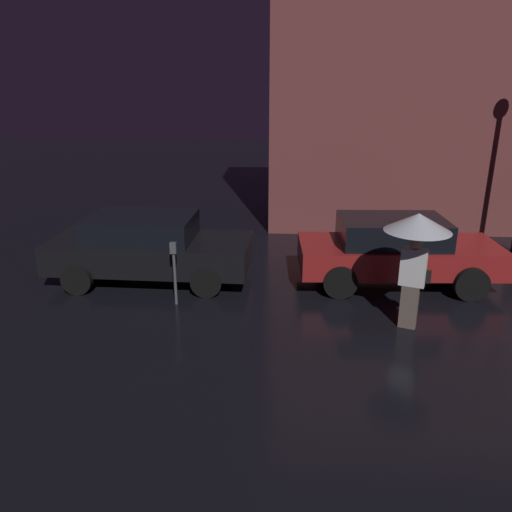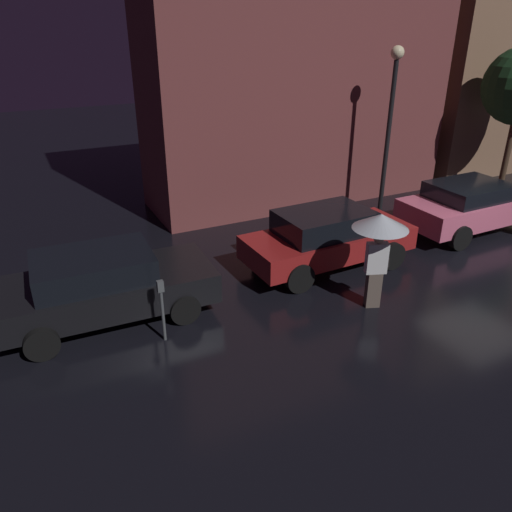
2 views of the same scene
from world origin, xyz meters
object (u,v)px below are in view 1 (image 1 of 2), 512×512
object	(u,v)px
parked_car_red	(396,250)
parking_meter	(174,267)
parked_car_black	(149,247)
pedestrian_with_umbrella	(417,237)

from	to	relation	value
parked_car_red	parking_meter	world-z (taller)	parked_car_red
parked_car_black	parking_meter	bearing A→B (deg)	-54.98
pedestrian_with_umbrella	parking_meter	bearing A→B (deg)	-168.99
pedestrian_with_umbrella	parked_car_black	bearing A→B (deg)	179.20
parked_car_red	pedestrian_with_umbrella	bearing A→B (deg)	-96.78
parking_meter	pedestrian_with_umbrella	bearing A→B (deg)	-9.56
pedestrian_with_umbrella	parked_car_red	bearing A→B (deg)	105.77
parked_car_black	parked_car_red	distance (m)	5.43
parked_car_black	parking_meter	distance (m)	1.57
pedestrian_with_umbrella	parking_meter	size ratio (longest dim) A/B	1.64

